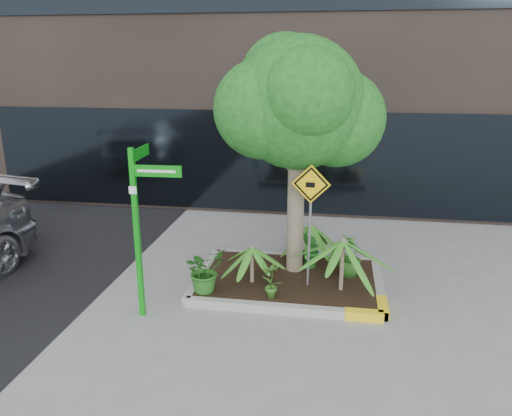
# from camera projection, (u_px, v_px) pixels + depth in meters

# --- Properties ---
(ground) EXTENTS (80.00, 80.00, 0.00)m
(ground) POSITION_uv_depth(u_px,v_px,m) (276.00, 291.00, 8.83)
(ground) COLOR gray
(ground) RESTS_ON ground
(planter) EXTENTS (3.35, 2.36, 0.15)m
(planter) POSITION_uv_depth(u_px,v_px,m) (290.00, 280.00, 9.03)
(planter) COLOR #9E9E99
(planter) RESTS_ON ground
(tree) EXTENTS (2.93, 2.60, 4.40)m
(tree) POSITION_uv_depth(u_px,v_px,m) (298.00, 103.00, 8.51)
(tree) COLOR gray
(tree) RESTS_ON ground
(palm_front) EXTENTS (1.07, 1.07, 1.19)m
(palm_front) POSITION_uv_depth(u_px,v_px,m) (343.00, 241.00, 8.29)
(palm_front) COLOR gray
(palm_front) RESTS_ON ground
(palm_left) EXTENTS (0.77, 0.77, 0.86)m
(palm_left) POSITION_uv_depth(u_px,v_px,m) (252.00, 248.00, 8.66)
(palm_left) COLOR gray
(palm_left) RESTS_ON ground
(palm_back) EXTENTS (0.87, 0.87, 0.96)m
(palm_back) POSITION_uv_depth(u_px,v_px,m) (311.00, 225.00, 9.60)
(palm_back) COLOR gray
(palm_back) RESTS_ON ground
(shrub_a) EXTENTS (0.96, 0.96, 0.76)m
(shrub_a) POSITION_uv_depth(u_px,v_px,m) (205.00, 270.00, 8.39)
(shrub_a) COLOR #225F1B
(shrub_a) RESTS_ON planter
(shrub_b) EXTENTS (0.51, 0.51, 0.76)m
(shrub_b) POSITION_uv_depth(u_px,v_px,m) (349.00, 256.00, 9.00)
(shrub_b) COLOR #28611D
(shrub_b) RESTS_ON planter
(shrub_c) EXTENTS (0.44, 0.44, 0.64)m
(shrub_c) POSITION_uv_depth(u_px,v_px,m) (272.00, 279.00, 8.18)
(shrub_c) COLOR #346B21
(shrub_c) RESTS_ON planter
(shrub_d) EXTENTS (0.51, 0.51, 0.71)m
(shrub_d) POSITION_uv_depth(u_px,v_px,m) (311.00, 250.00, 9.34)
(shrub_d) COLOR #1C631D
(shrub_d) RESTS_ON planter
(street_sign_post) EXTENTS (0.80, 0.79, 2.71)m
(street_sign_post) POSITION_uv_depth(u_px,v_px,m) (140.00, 214.00, 7.57)
(street_sign_post) COLOR #0E9B15
(street_sign_post) RESTS_ON ground
(cattle_sign) EXTENTS (0.66, 0.16, 2.13)m
(cattle_sign) POSITION_uv_depth(u_px,v_px,m) (310.00, 205.00, 8.35)
(cattle_sign) COLOR slate
(cattle_sign) RESTS_ON ground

